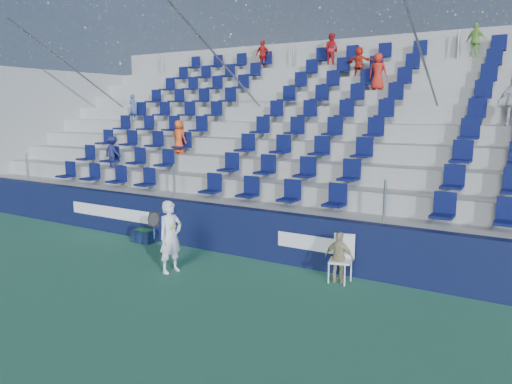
% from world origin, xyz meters
% --- Properties ---
extents(ground, '(70.00, 70.00, 0.00)m').
position_xyz_m(ground, '(0.00, 0.00, 0.00)').
color(ground, '#2F6E50').
rests_on(ground, ground).
extents(sponsor_wall, '(24.00, 0.32, 1.20)m').
position_xyz_m(sponsor_wall, '(0.00, 3.15, 0.60)').
color(sponsor_wall, '#10163C').
rests_on(sponsor_wall, ground).
extents(grandstand, '(24.00, 8.17, 6.63)m').
position_xyz_m(grandstand, '(0.01, 8.24, 2.13)').
color(grandstand, '#A5A5A0').
rests_on(grandstand, ground).
extents(tennis_player, '(0.69, 0.67, 1.62)m').
position_xyz_m(tennis_player, '(-1.04, 1.19, 0.81)').
color(tennis_player, silver).
rests_on(tennis_player, ground).
extents(line_judge_chair, '(0.54, 0.56, 1.01)m').
position_xyz_m(line_judge_chair, '(2.44, 2.65, 0.57)').
color(line_judge_chair, white).
rests_on(line_judge_chair, ground).
extents(line_judge, '(0.65, 0.29, 1.10)m').
position_xyz_m(line_judge, '(2.44, 2.50, 0.55)').
color(line_judge, tan).
rests_on(line_judge, ground).
extents(ball_bin, '(0.64, 0.43, 0.35)m').
position_xyz_m(ball_bin, '(-3.39, 2.75, 0.19)').
color(ball_bin, '#101B3B').
rests_on(ball_bin, ground).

